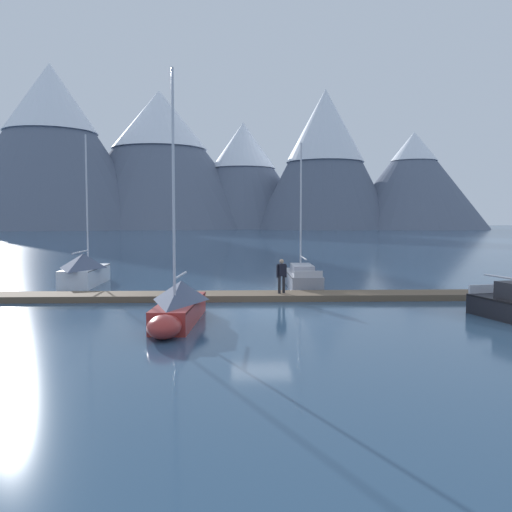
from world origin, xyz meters
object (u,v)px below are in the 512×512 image
at_px(sailboat_nearest_berth, 86,269).
at_px(sailboat_second_berth, 179,303).
at_px(person_on_dock, 282,274).
at_px(sailboat_mid_dock_port, 301,277).

distance_m(sailboat_nearest_berth, sailboat_second_berth, 14.21).
height_order(sailboat_second_berth, person_on_dock, sailboat_second_berth).
bearing_deg(sailboat_mid_dock_port, sailboat_second_berth, -118.27).
height_order(sailboat_nearest_berth, sailboat_second_berth, sailboat_second_berth).
relative_size(sailboat_second_berth, sailboat_mid_dock_port, 1.10).
xyz_separation_m(sailboat_second_berth, person_on_dock, (4.40, 5.93, 0.50)).
bearing_deg(sailboat_nearest_berth, sailboat_mid_dock_port, -5.46).
relative_size(sailboat_nearest_berth, sailboat_mid_dock_port, 1.07).
distance_m(sailboat_nearest_berth, sailboat_mid_dock_port, 13.01).
height_order(sailboat_mid_dock_port, person_on_dock, sailboat_mid_dock_port).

